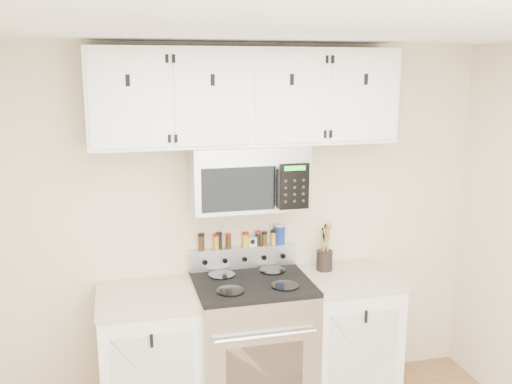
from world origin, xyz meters
TOP-DOWN VIEW (x-y plane):
  - back_wall at (0.00, 1.75)m, footprint 3.50×0.01m
  - ceiling at (0.00, 0.00)m, footprint 3.50×3.50m
  - range at (0.00, 1.43)m, footprint 0.76×0.65m
  - base_cabinet_left at (-0.69, 1.45)m, footprint 0.64×0.62m
  - base_cabinet_right at (0.69, 1.45)m, footprint 0.64×0.62m
  - microwave at (0.00, 1.55)m, footprint 0.76×0.44m
  - upper_cabinets at (-0.00, 1.58)m, footprint 2.00×0.35m
  - utensil_crock at (0.57, 1.58)m, footprint 0.12×0.12m
  - kitchen_timer at (0.07, 1.71)m, footprint 0.07×0.06m
  - salt_canister at (0.27, 1.71)m, footprint 0.08×0.08m
  - spice_jar_0 at (-0.29, 1.71)m, footprint 0.05×0.05m
  - spice_jar_1 at (-0.19, 1.71)m, footprint 0.04×0.04m
  - spice_jar_2 at (-0.17, 1.71)m, footprint 0.04×0.04m
  - spice_jar_3 at (-0.10, 1.71)m, footprint 0.04×0.04m
  - spice_jar_4 at (0.02, 1.71)m, footprint 0.05×0.05m
  - spice_jar_5 at (0.11, 1.71)m, footprint 0.04×0.04m
  - spice_jar_6 at (0.16, 1.71)m, footprint 0.04×0.04m
  - spice_jar_7 at (0.23, 1.71)m, footprint 0.04×0.04m

SIDE VIEW (x-z plane):
  - base_cabinet_left at x=-0.69m, z-range 0.00..0.92m
  - base_cabinet_right at x=0.69m, z-range 0.00..0.92m
  - range at x=0.00m, z-range -0.06..1.04m
  - utensil_crock at x=0.57m, z-range 0.84..1.17m
  - kitchen_timer at x=0.07m, z-range 1.10..1.17m
  - spice_jar_6 at x=0.16m, z-range 1.10..1.20m
  - spice_jar_3 at x=-0.10m, z-range 1.10..1.20m
  - spice_jar_4 at x=0.02m, z-range 1.10..1.20m
  - spice_jar_7 at x=0.23m, z-range 1.10..1.21m
  - spice_jar_5 at x=0.11m, z-range 1.10..1.21m
  - spice_jar_1 at x=-0.19m, z-range 1.10..1.21m
  - spice_jar_2 at x=-0.17m, z-range 1.10..1.22m
  - spice_jar_0 at x=-0.29m, z-range 1.10..1.22m
  - salt_canister at x=0.27m, z-range 1.10..1.24m
  - back_wall at x=0.00m, z-range 0.00..2.50m
  - microwave at x=0.00m, z-range 1.42..1.84m
  - upper_cabinets at x=0.00m, z-range 1.84..2.46m
  - ceiling at x=0.00m, z-range 2.49..2.50m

